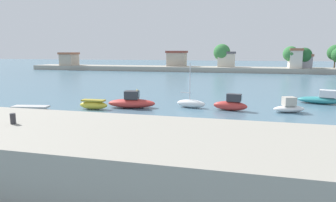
# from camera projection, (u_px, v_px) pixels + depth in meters

# --- Properties ---
(ground_plane) EXTENTS (400.00, 400.00, 0.00)m
(ground_plane) POSITION_uv_depth(u_px,v_px,m) (11.00, 131.00, 24.62)
(ground_plane) COLOR slate
(mooring_bollard) EXTENTS (0.29, 0.29, 0.58)m
(mooring_bollard) POSITION_uv_depth(u_px,v_px,m) (13.00, 119.00, 16.07)
(mooring_bollard) COLOR #2D2D33
(mooring_bollard) RESTS_ON seawall_embankment
(moored_boat_1) EXTENTS (4.87, 2.22, 0.90)m
(moored_boat_1) POSITION_uv_depth(u_px,v_px,m) (31.00, 110.00, 31.05)
(moored_boat_1) COLOR white
(moored_boat_1) RESTS_ON ground
(moored_boat_2) EXTENTS (3.38, 1.21, 1.10)m
(moored_boat_2) POSITION_uv_depth(u_px,v_px,m) (94.00, 105.00, 33.82)
(moored_boat_2) COLOR yellow
(moored_boat_2) RESTS_ON ground
(moored_boat_3) EXTENTS (5.79, 2.75, 1.99)m
(moored_boat_3) POSITION_uv_depth(u_px,v_px,m) (132.00, 102.00, 34.63)
(moored_boat_3) COLOR #C63833
(moored_boat_3) RESTS_ON ground
(moored_boat_4) EXTENTS (3.63, 1.76, 5.26)m
(moored_boat_4) POSITION_uv_depth(u_px,v_px,m) (191.00, 103.00, 34.73)
(moored_boat_4) COLOR white
(moored_boat_4) RESTS_ON ground
(moored_boat_5) EXTENTS (3.90, 1.60, 1.89)m
(moored_boat_5) POSITION_uv_depth(u_px,v_px,m) (231.00, 104.00, 33.04)
(moored_boat_5) COLOR #C63833
(moored_boat_5) RESTS_ON ground
(moored_boat_6) EXTENTS (3.67, 2.31, 1.69)m
(moored_boat_6) POSITION_uv_depth(u_px,v_px,m) (289.00, 107.00, 32.03)
(moored_boat_6) COLOR white
(moored_boat_6) RESTS_ON ground
(moored_boat_7) EXTENTS (5.33, 2.92, 1.78)m
(moored_boat_7) POSITION_uv_depth(u_px,v_px,m) (321.00, 99.00, 37.35)
(moored_boat_7) COLOR teal
(moored_boat_7) RESTS_ON ground
(mooring_buoy_1) EXTENTS (0.37, 0.37, 0.37)m
(mooring_buoy_1) POSITION_uv_depth(u_px,v_px,m) (137.00, 91.00, 48.27)
(mooring_buoy_1) COLOR yellow
(mooring_buoy_1) RESTS_ON ground
(distant_shoreline) EXTENTS (111.26, 9.88, 8.96)m
(distant_shoreline) POSITION_uv_depth(u_px,v_px,m) (206.00, 64.00, 97.20)
(distant_shoreline) COLOR #9E998C
(distant_shoreline) RESTS_ON ground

